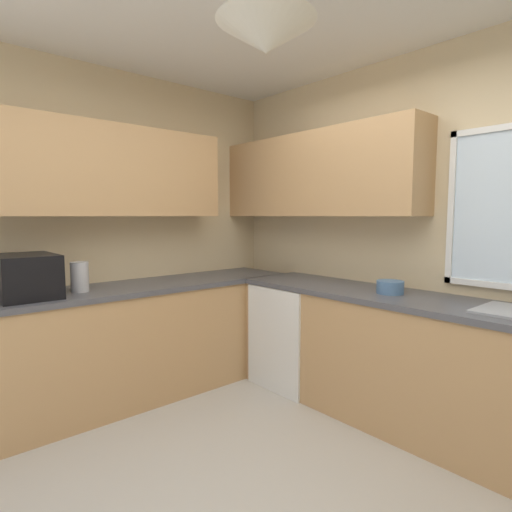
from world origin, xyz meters
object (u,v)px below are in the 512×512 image
at_px(dishwasher, 297,334).
at_px(microwave, 26,276).
at_px(kettle, 80,277).
at_px(bowl, 390,287).

xyz_separation_m(dishwasher, microwave, (-0.66, -1.94, 0.62)).
xyz_separation_m(dishwasher, kettle, (-0.64, -1.60, 0.58)).
distance_m(microwave, kettle, 0.35).
bearing_deg(microwave, bowl, 52.26).
xyz_separation_m(microwave, bowl, (1.52, 1.97, -0.10)).
bearing_deg(bowl, dishwasher, -178.01).
bearing_deg(kettle, dishwasher, 68.16).
distance_m(dishwasher, kettle, 1.82).
xyz_separation_m(microwave, kettle, (0.02, 0.34, -0.04)).
bearing_deg(kettle, microwave, -93.34).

